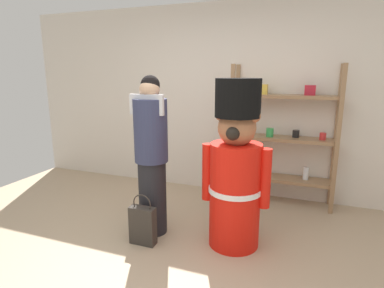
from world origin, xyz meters
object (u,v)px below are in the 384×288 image
object	(u,v)px
merchandise_shelf	(282,136)
person_shopper	(151,155)
shopping_bag	(143,225)
teddy_bear_guard	(236,171)

from	to	relation	value
merchandise_shelf	person_shopper	bearing A→B (deg)	-132.15
person_shopper	shopping_bag	bearing A→B (deg)	-85.99
teddy_bear_guard	merchandise_shelf	bearing A→B (deg)	75.76
teddy_bear_guard	person_shopper	xyz separation A→B (m)	(-0.87, -0.06, 0.09)
teddy_bear_guard	shopping_bag	world-z (taller)	teddy_bear_guard
shopping_bag	teddy_bear_guard	bearing A→B (deg)	20.40
teddy_bear_guard	person_shopper	distance (m)	0.88
person_shopper	shopping_bag	world-z (taller)	person_shopper
merchandise_shelf	shopping_bag	distance (m)	2.07
merchandise_shelf	shopping_bag	size ratio (longest dim) A/B	3.41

